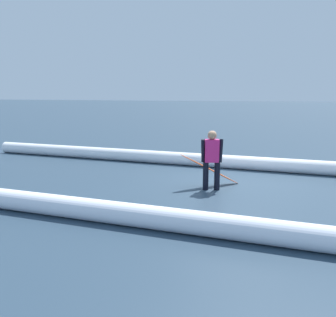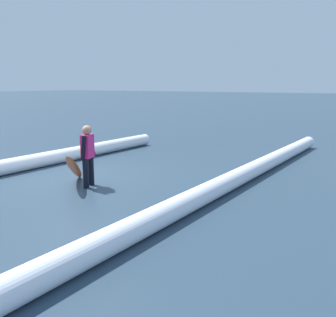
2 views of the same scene
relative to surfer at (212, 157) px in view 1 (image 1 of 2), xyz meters
The scene contains 5 objects.
ground_plane 1.37m from the surfer, 114.94° to the right, with size 189.98×189.98×0.00m, color #2A3F51.
surfer is the anchor object (origin of this frame).
surfboard 0.54m from the surfer, 73.77° to the right, with size 1.48×1.15×0.91m.
wave_crest_foreground 3.25m from the surfer, 62.19° to the right, with size 0.42×0.42×14.99m, color white.
wave_crest_midground 3.25m from the surfer, 64.82° to the left, with size 0.42×0.42×20.05m, color white.
Camera 1 is at (-1.17, 9.74, 2.37)m, focal length 39.31 mm.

